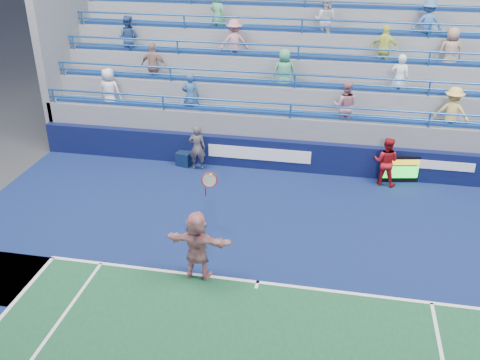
% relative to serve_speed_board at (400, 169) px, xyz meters
% --- Properties ---
extents(ground, '(120.00, 120.00, 0.00)m').
position_rel_serve_speed_board_xyz_m(ground, '(-3.78, -6.29, -0.47)').
color(ground, '#333538').
extents(sponsor_wall, '(18.00, 0.32, 1.10)m').
position_rel_serve_speed_board_xyz_m(sponsor_wall, '(-3.77, 0.20, 0.08)').
color(sponsor_wall, '#0A103A').
rests_on(sponsor_wall, ground).
extents(bleacher_stand, '(18.00, 5.60, 5.38)m').
position_rel_serve_speed_board_xyz_m(bleacher_stand, '(-3.78, 3.97, 1.07)').
color(bleacher_stand, slate).
rests_on(bleacher_stand, ground).
extents(serve_speed_board, '(1.36, 0.41, 0.94)m').
position_rel_serve_speed_board_xyz_m(serve_speed_board, '(0.00, 0.00, 0.00)').
color(serve_speed_board, black).
rests_on(serve_speed_board, ground).
extents(judge_chair, '(0.61, 0.61, 0.90)m').
position_rel_serve_speed_board_xyz_m(judge_chair, '(-7.43, -0.06, -0.18)').
color(judge_chair, '#0B1A39').
rests_on(judge_chair, ground).
extents(tennis_player, '(1.70, 0.59, 2.91)m').
position_rel_serve_speed_board_xyz_m(tennis_player, '(-5.27, -6.29, 0.44)').
color(tennis_player, white).
rests_on(tennis_player, ground).
extents(line_judge, '(0.64, 0.47, 1.61)m').
position_rel_serve_speed_board_xyz_m(line_judge, '(-6.90, -0.30, 0.33)').
color(line_judge, '#131A36').
rests_on(line_judge, ground).
extents(ball_girl, '(0.93, 0.80, 1.66)m').
position_rel_serve_speed_board_xyz_m(ball_girl, '(-0.53, -0.27, 0.36)').
color(ball_girl, '#A41218').
rests_on(ball_girl, ground).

